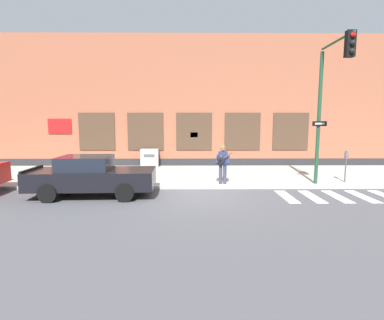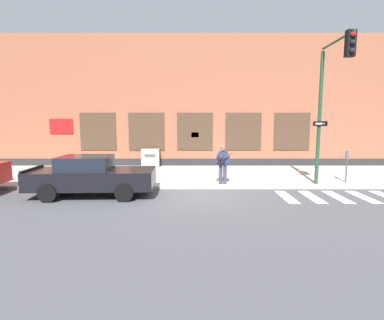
{
  "view_description": "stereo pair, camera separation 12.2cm",
  "coord_description": "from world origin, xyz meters",
  "px_view_note": "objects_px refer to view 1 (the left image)",
  "views": [
    {
      "loc": [
        -0.3,
        -11.4,
        2.81
      ],
      "look_at": [
        -0.18,
        1.17,
        1.2
      ],
      "focal_mm": 28.0,
      "sensor_mm": 36.0,
      "label": 1
    },
    {
      "loc": [
        -0.18,
        -11.4,
        2.81
      ],
      "look_at": [
        -0.18,
        1.17,
        1.2
      ],
      "focal_mm": 28.0,
      "sensor_mm": 36.0,
      "label": 2
    }
  ],
  "objects_px": {
    "busker": "(223,162)",
    "traffic_light": "(330,90)",
    "red_car": "(92,176)",
    "parking_meter": "(346,161)",
    "utility_box": "(150,158)"
  },
  "relations": [
    {
      "from": "red_car",
      "to": "utility_box",
      "type": "relative_size",
      "value": 4.37
    },
    {
      "from": "red_car",
      "to": "busker",
      "type": "height_order",
      "value": "busker"
    },
    {
      "from": "traffic_light",
      "to": "parking_meter",
      "type": "xyz_separation_m",
      "value": [
        1.46,
        1.2,
        -2.96
      ]
    },
    {
      "from": "traffic_light",
      "to": "busker",
      "type": "bearing_deg",
      "value": 168.79
    },
    {
      "from": "parking_meter",
      "to": "red_car",
      "type": "bearing_deg",
      "value": -169.67
    },
    {
      "from": "red_car",
      "to": "utility_box",
      "type": "height_order",
      "value": "red_car"
    },
    {
      "from": "red_car",
      "to": "traffic_light",
      "type": "bearing_deg",
      "value": 4.61
    },
    {
      "from": "busker",
      "to": "traffic_light",
      "type": "distance_m",
      "value": 5.1
    },
    {
      "from": "red_car",
      "to": "parking_meter",
      "type": "height_order",
      "value": "parking_meter"
    },
    {
      "from": "red_car",
      "to": "utility_box",
      "type": "xyz_separation_m",
      "value": [
        1.33,
        6.63,
        -0.11
      ]
    },
    {
      "from": "busker",
      "to": "traffic_light",
      "type": "relative_size",
      "value": 0.29
    },
    {
      "from": "traffic_light",
      "to": "parking_meter",
      "type": "distance_m",
      "value": 3.51
    },
    {
      "from": "red_car",
      "to": "traffic_light",
      "type": "relative_size",
      "value": 0.81
    },
    {
      "from": "red_car",
      "to": "parking_meter",
      "type": "distance_m",
      "value": 10.85
    },
    {
      "from": "red_car",
      "to": "parking_meter",
      "type": "bearing_deg",
      "value": 10.33
    }
  ]
}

